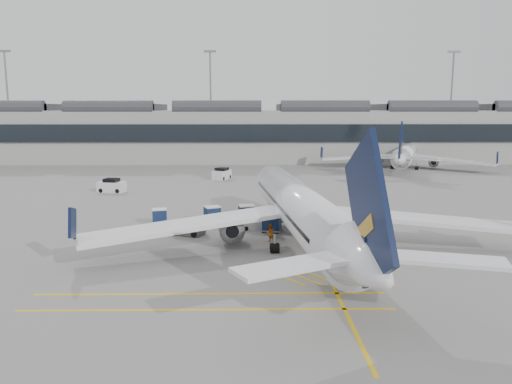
{
  "coord_description": "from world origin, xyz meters",
  "views": [
    {
      "loc": [
        4.49,
        -39.82,
        11.52
      ],
      "look_at": [
        5.11,
        4.79,
        4.0
      ],
      "focal_mm": 35.0,
      "sensor_mm": 36.0,
      "label": 1
    }
  ],
  "objects_px": {
    "pushback_tug": "(189,227)",
    "ramp_agent_a": "(250,219)",
    "ramp_agent_b": "(270,232)",
    "baggage_cart_a": "(272,221)",
    "belt_loader": "(256,223)",
    "airliner_main": "(301,210)"
  },
  "relations": [
    {
      "from": "belt_loader",
      "to": "baggage_cart_a",
      "type": "height_order",
      "value": "baggage_cart_a"
    },
    {
      "from": "baggage_cart_a",
      "to": "ramp_agent_b",
      "type": "bearing_deg",
      "value": -80.82
    },
    {
      "from": "airliner_main",
      "to": "ramp_agent_a",
      "type": "xyz_separation_m",
      "value": [
        -4.24,
        6.5,
        -2.21
      ]
    },
    {
      "from": "airliner_main",
      "to": "baggage_cart_a",
      "type": "relative_size",
      "value": 19.16
    },
    {
      "from": "pushback_tug",
      "to": "ramp_agent_b",
      "type": "bearing_deg",
      "value": 5.24
    },
    {
      "from": "baggage_cart_a",
      "to": "ramp_agent_b",
      "type": "relative_size",
      "value": 1.33
    },
    {
      "from": "ramp_agent_a",
      "to": "pushback_tug",
      "type": "relative_size",
      "value": 0.57
    },
    {
      "from": "belt_loader",
      "to": "baggage_cart_a",
      "type": "relative_size",
      "value": 2.25
    },
    {
      "from": "baggage_cart_a",
      "to": "pushback_tug",
      "type": "distance_m",
      "value": 7.78
    },
    {
      "from": "baggage_cart_a",
      "to": "ramp_agent_a",
      "type": "bearing_deg",
      "value": 156.07
    },
    {
      "from": "airliner_main",
      "to": "belt_loader",
      "type": "relative_size",
      "value": 8.51
    },
    {
      "from": "ramp_agent_a",
      "to": "pushback_tug",
      "type": "height_order",
      "value": "ramp_agent_a"
    },
    {
      "from": "ramp_agent_a",
      "to": "ramp_agent_b",
      "type": "xyz_separation_m",
      "value": [
        1.7,
        -4.97,
        -0.13
      ]
    },
    {
      "from": "airliner_main",
      "to": "pushback_tug",
      "type": "relative_size",
      "value": 12.56
    },
    {
      "from": "belt_loader",
      "to": "pushback_tug",
      "type": "relative_size",
      "value": 1.48
    },
    {
      "from": "ramp_agent_a",
      "to": "ramp_agent_b",
      "type": "bearing_deg",
      "value": -107.88
    },
    {
      "from": "ramp_agent_b",
      "to": "pushback_tug",
      "type": "height_order",
      "value": "ramp_agent_b"
    },
    {
      "from": "airliner_main",
      "to": "belt_loader",
      "type": "bearing_deg",
      "value": 114.13
    },
    {
      "from": "pushback_tug",
      "to": "ramp_agent_a",
      "type": "bearing_deg",
      "value": 47.58
    },
    {
      "from": "airliner_main",
      "to": "pushback_tug",
      "type": "distance_m",
      "value": 10.94
    },
    {
      "from": "ramp_agent_b",
      "to": "ramp_agent_a",
      "type": "bearing_deg",
      "value": -105.66
    },
    {
      "from": "baggage_cart_a",
      "to": "ramp_agent_b",
      "type": "height_order",
      "value": "baggage_cart_a"
    }
  ]
}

